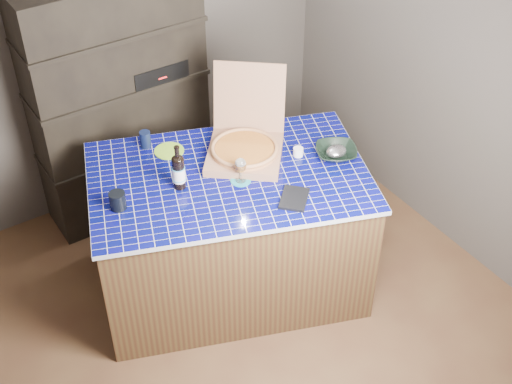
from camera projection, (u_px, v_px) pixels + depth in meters
room at (234, 175)px, 3.72m from camera, size 3.50×3.50×3.50m
shelving_unit at (120, 101)px, 4.94m from camera, size 1.20×0.41×1.80m
kitchen_island at (230, 231)px, 4.56m from camera, size 1.93×1.57×0.92m
pizza_box at (245, 146)px, 4.38m from camera, size 0.69×0.71×0.49m
mead_bottle at (179, 171)px, 4.11m from camera, size 0.08×0.08×0.29m
teal_trivet at (241, 181)px, 4.22m from camera, size 0.12×0.12×0.01m
wine_glass at (241, 166)px, 4.15m from camera, size 0.07×0.07×0.16m
tumbler at (118, 201)px, 4.00m from camera, size 0.09×0.09×0.10m
dvd_case at (294, 198)px, 4.09m from camera, size 0.25×0.25×0.02m
bowl at (336, 152)px, 4.39m from camera, size 0.34×0.34×0.06m
foil_contents at (336, 151)px, 4.39m from camera, size 0.14×0.11×0.06m
white_jar at (298, 152)px, 4.41m from camera, size 0.06×0.06×0.05m
navy_cup at (145, 139)px, 4.46m from camera, size 0.07×0.07×0.11m
green_trivet at (169, 151)px, 4.45m from camera, size 0.19×0.19×0.01m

